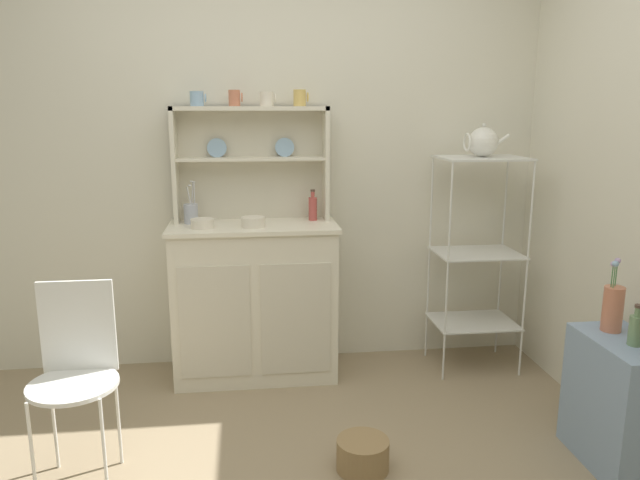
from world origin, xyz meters
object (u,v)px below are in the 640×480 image
cup_sky_0 (197,99)px  floor_basket (363,455)px  bakers_rack (477,243)px  flower_vase (613,307)px  bowl_mixing_large (202,223)px  oil_bottle (636,329)px  jam_bottle (313,208)px  side_shelf_blue (620,403)px  utensil_jar (191,213)px  porcelain_teapot (483,142)px  hutch_cabinet (255,299)px  hutch_shelf_unit (251,154)px  wire_chair (75,364)px

cup_sky_0 → floor_basket: bearing=-57.5°
bakers_rack → flower_vase: bearing=-75.2°
bowl_mixing_large → flower_vase: size_ratio=0.38×
cup_sky_0 → oil_bottle: size_ratio=0.51×
jam_bottle → oil_bottle: 1.77m
side_shelf_blue → utensil_jar: utensil_jar is taller
porcelain_teapot → floor_basket: bearing=-131.1°
floor_basket → flower_vase: bearing=1.6°
side_shelf_blue → flower_vase: (-0.00, 0.12, 0.40)m
hutch_cabinet → porcelain_teapot: size_ratio=3.67×
cup_sky_0 → oil_bottle: cup_sky_0 is taller
hutch_shelf_unit → side_shelf_blue: (1.56, -1.28, -1.00)m
hutch_shelf_unit → porcelain_teapot: hutch_shelf_unit is taller
bakers_rack → oil_bottle: 1.16m
floor_basket → utensil_jar: bearing=125.6°
cup_sky_0 → oil_bottle: (1.85, -1.29, -0.95)m
floor_basket → bakers_rack: bearing=48.8°
hutch_shelf_unit → jam_bottle: 0.47m
hutch_shelf_unit → cup_sky_0: cup_sky_0 is taller
side_shelf_blue → wire_chair: wire_chair is taller
flower_vase → oil_bottle: 0.17m
bowl_mixing_large → porcelain_teapot: bearing=1.2°
cup_sky_0 → porcelain_teapot: size_ratio=0.35×
hutch_shelf_unit → oil_bottle: size_ratio=4.98×
hutch_cabinet → bowl_mixing_large: bowl_mixing_large is taller
cup_sky_0 → side_shelf_blue: bearing=-33.8°
hutch_cabinet → hutch_shelf_unit: 0.84m
floor_basket → oil_bottle: size_ratio=1.30×
hutch_cabinet → wire_chair: bearing=-128.9°
utensil_jar → wire_chair: bearing=-111.7°
hutch_shelf_unit → bakers_rack: size_ratio=0.69×
utensil_jar → bowl_mixing_large: bearing=-64.3°
floor_basket → flower_vase: 1.28m
jam_bottle → flower_vase: size_ratio=0.55×
bowl_mixing_large → jam_bottle: (0.62, 0.16, 0.05)m
hutch_shelf_unit → floor_basket: 1.76m
hutch_cabinet → cup_sky_0: (-0.29, 0.12, 1.13)m
hutch_shelf_unit → oil_bottle: bearing=-40.4°
cup_sky_0 → jam_bottle: cup_sky_0 is taller
jam_bottle → utensil_jar: 0.70m
hutch_shelf_unit → utensil_jar: hutch_shelf_unit is taller
bakers_rack → cup_sky_0: bearing=174.2°
utensil_jar → bakers_rack: bearing=-4.1°
utensil_jar → side_shelf_blue: bearing=-32.0°
side_shelf_blue → floor_basket: side_shelf_blue is taller
floor_basket → bowl_mixing_large: bowl_mixing_large is taller
hutch_cabinet → flower_vase: flower_vase is taller
bakers_rack → wire_chair: size_ratio=1.50×
bowl_mixing_large → utensil_jar: 0.17m
cup_sky_0 → flower_vase: size_ratio=0.27×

